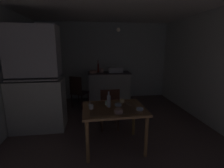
% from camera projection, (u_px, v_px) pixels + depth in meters
% --- Properties ---
extents(ground_plane, '(5.30, 5.30, 0.00)m').
position_uv_depth(ground_plane, '(113.00, 126.00, 3.63)').
color(ground_plane, brown).
extents(wall_back, '(4.31, 0.10, 2.49)m').
position_uv_depth(wall_back, '(104.00, 61.00, 5.48)').
color(wall_back, silver).
rests_on(wall_back, ground).
extents(wall_left, '(0.10, 4.40, 2.49)m').
position_uv_depth(wall_left, '(0.00, 72.00, 3.08)').
color(wall_left, silver).
rests_on(wall_left, ground).
extents(wall_right, '(0.10, 4.40, 2.49)m').
position_uv_depth(wall_right, '(209.00, 69.00, 3.62)').
color(wall_right, beige).
rests_on(wall_right, ground).
extents(ceiling_slab, '(4.31, 4.40, 0.10)m').
position_uv_depth(ceiling_slab, '(113.00, 2.00, 3.06)').
color(ceiling_slab, silver).
extents(hutch_cabinet, '(1.05, 0.60, 2.12)m').
position_uv_depth(hutch_cabinet, '(36.00, 83.00, 3.32)').
color(hutch_cabinet, '#B3B3A6').
rests_on(hutch_cabinet, ground).
extents(counter_cabinet, '(1.34, 0.64, 0.92)m').
position_uv_depth(counter_cabinet, '(109.00, 86.00, 5.31)').
color(counter_cabinet, '#B3B3A6').
rests_on(counter_cabinet, ground).
extents(sink_basin, '(0.44, 0.34, 0.15)m').
position_uv_depth(sink_basin, '(115.00, 70.00, 5.21)').
color(sink_basin, silver).
rests_on(sink_basin, counter_cabinet).
extents(hand_pump, '(0.05, 0.27, 0.39)m').
position_uv_depth(hand_pump, '(98.00, 67.00, 5.17)').
color(hand_pump, maroon).
rests_on(hand_pump, counter_cabinet).
extents(mixing_bowl_counter, '(0.24, 0.24, 0.08)m').
position_uv_depth(mixing_bowl_counter, '(93.00, 72.00, 5.08)').
color(mixing_bowl_counter, tan).
rests_on(mixing_bowl_counter, counter_cabinet).
extents(stoneware_crock, '(0.12, 0.12, 0.13)m').
position_uv_depth(stoneware_crock, '(101.00, 70.00, 5.19)').
color(stoneware_crock, beige).
rests_on(stoneware_crock, counter_cabinet).
extents(dining_table, '(1.05, 0.83, 0.72)m').
position_uv_depth(dining_table, '(114.00, 113.00, 2.74)').
color(dining_table, brown).
rests_on(dining_table, ground).
extents(chair_far_side, '(0.40, 0.40, 0.90)m').
position_uv_depth(chair_far_side, '(109.00, 108.00, 3.39)').
color(chair_far_side, '#3C2216').
rests_on(chair_far_side, ground).
extents(chair_by_counter, '(0.55, 0.55, 0.92)m').
position_uv_depth(chair_by_counter, '(78.00, 91.00, 4.62)').
color(chair_by_counter, '#3E1E1E').
rests_on(chair_by_counter, ground).
extents(serving_bowl_wide, '(0.11, 0.11, 0.03)m').
position_uv_depth(serving_bowl_wide, '(140.00, 109.00, 2.61)').
color(serving_bowl_wide, '#9EB2C6').
rests_on(serving_bowl_wide, dining_table).
extents(soup_bowl_small, '(0.12, 0.12, 0.03)m').
position_uv_depth(soup_bowl_small, '(118.00, 105.00, 2.82)').
color(soup_bowl_small, '#9EB2C6').
rests_on(soup_bowl_small, dining_table).
extents(sauce_dish, '(0.13, 0.13, 0.06)m').
position_uv_depth(sauce_dish, '(118.00, 111.00, 2.50)').
color(sauce_dish, tan).
rests_on(sauce_dish, dining_table).
extents(mug_dark, '(0.07, 0.07, 0.07)m').
position_uv_depth(mug_dark, '(107.00, 103.00, 2.85)').
color(mug_dark, '#ADD1C1').
rests_on(mug_dark, dining_table).
extents(teacup_mint, '(0.08, 0.08, 0.06)m').
position_uv_depth(teacup_mint, '(122.00, 101.00, 2.97)').
color(teacup_mint, beige).
rests_on(teacup_mint, dining_table).
extents(mug_tall, '(0.07, 0.07, 0.07)m').
position_uv_depth(mug_tall, '(91.00, 107.00, 2.67)').
color(mug_tall, white).
rests_on(mug_tall, dining_table).
extents(glass_bottle, '(0.06, 0.06, 0.27)m').
position_uv_depth(glass_bottle, '(109.00, 101.00, 2.73)').
color(glass_bottle, '#B7BCC1').
rests_on(glass_bottle, dining_table).
extents(table_knife, '(0.05, 0.19, 0.00)m').
position_uv_depth(table_knife, '(89.00, 104.00, 2.90)').
color(table_knife, silver).
rests_on(table_knife, dining_table).
extents(teaspoon_near_bowl, '(0.07, 0.13, 0.00)m').
position_uv_depth(teaspoon_near_bowl, '(129.00, 104.00, 2.86)').
color(teaspoon_near_bowl, beige).
rests_on(teaspoon_near_bowl, dining_table).
extents(pendant_bulb, '(0.08, 0.08, 0.08)m').
position_uv_depth(pendant_bulb, '(118.00, 30.00, 3.32)').
color(pendant_bulb, '#F9EFCC').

